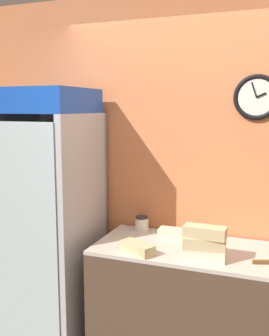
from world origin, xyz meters
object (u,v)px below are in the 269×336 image
sandwich_stack_top (205,232)px  sandwich_flat_right (137,248)px  sandwich_stack_bottom (204,254)px  sandwich_stack_middle (205,243)px  condiment_jar (142,223)px  sandwich_flat_left (178,234)px  beverage_cooler (55,208)px

sandwich_stack_top → sandwich_flat_right: bearing=-175.2°
sandwich_stack_bottom → sandwich_stack_top: size_ratio=1.01×
sandwich_stack_middle → condiment_jar: size_ratio=2.46×
sandwich_flat_left → condiment_jar: size_ratio=2.57×
sandwich_flat_left → sandwich_flat_right: 0.42m
sandwich_stack_middle → sandwich_flat_right: sandwich_stack_middle is taller
sandwich_stack_middle → condiment_jar: 0.72m
sandwich_stack_bottom → sandwich_flat_right: (-0.44, -0.04, -0.00)m
sandwich_stack_top → beverage_cooler: bearing=170.5°
sandwich_stack_bottom → sandwich_stack_top: (0.00, 0.00, 0.15)m
sandwich_flat_left → sandwich_stack_middle: bearing=-52.8°
beverage_cooler → sandwich_flat_right: bearing=-17.1°
beverage_cooler → sandwich_stack_top: size_ratio=7.46×
sandwich_flat_left → beverage_cooler: bearing=-171.6°
sandwich_stack_bottom → sandwich_flat_left: (-0.26, 0.34, -0.00)m
sandwich_stack_top → sandwich_flat_left: (-0.26, 0.34, -0.15)m
beverage_cooler → sandwich_flat_left: size_ratio=7.00×
sandwich_flat_right → condiment_jar: size_ratio=2.39×
sandwich_stack_top → condiment_jar: (-0.57, 0.43, -0.13)m
sandwich_flat_left → sandwich_flat_right: same height
sandwich_stack_top → sandwich_flat_right: (-0.44, -0.04, -0.15)m
sandwich_flat_left → condiment_jar: condiment_jar is taller
beverage_cooler → condiment_jar: (0.64, 0.23, -0.12)m
beverage_cooler → sandwich_stack_top: (1.22, -0.20, 0.01)m
condiment_jar → sandwich_stack_top: bearing=-37.1°
beverage_cooler → sandwich_stack_middle: (1.22, -0.20, -0.07)m
sandwich_stack_top → sandwich_stack_bottom: bearing=0.0°
beverage_cooler → sandwich_stack_top: 1.23m
sandwich_stack_bottom → condiment_jar: (-0.57, 0.43, 0.02)m
sandwich_flat_right → sandwich_stack_bottom: bearing=4.8°
sandwich_stack_top → sandwich_flat_right: 0.46m
beverage_cooler → condiment_jar: size_ratio=17.96×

